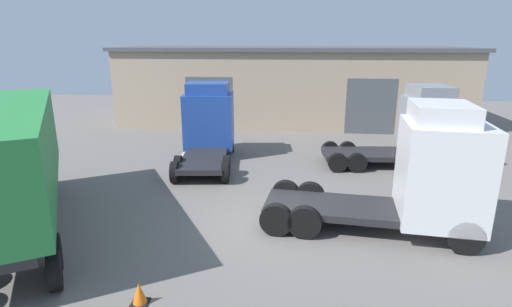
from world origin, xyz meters
name	(u,v)px	position (x,y,z in m)	size (l,w,h in m)	color
ground_plane	(275,224)	(0.00, 0.00, 0.00)	(60.00, 60.00, 0.00)	slate
warehouse_building	(290,85)	(0.00, 17.60, 2.75)	(24.70, 7.70, 5.48)	tan
tractor_unit_white	(423,174)	(4.57, -0.07, 1.98)	(6.88, 3.15, 4.21)	silver
container_trailer_green	(7,156)	(-8.17, -1.46, 2.58)	(7.04, 9.38, 4.06)	#28843D
tractor_unit_grey	(421,129)	(6.57, 7.29, 1.84)	(6.44, 3.02, 3.93)	gray
tractor_unit_blue	(208,123)	(-3.97, 7.60, 1.83)	(3.19, 6.26, 3.89)	#2347A3
traffic_cone	(139,294)	(-2.93, -4.54, 0.25)	(0.40, 0.40, 0.55)	black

